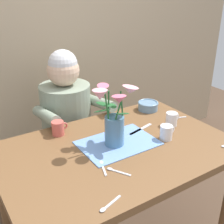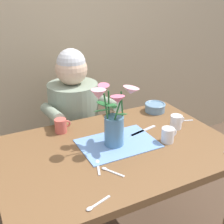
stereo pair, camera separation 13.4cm
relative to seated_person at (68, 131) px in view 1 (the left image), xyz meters
The scene contains 14 objects.
wood_panel_backdrop 0.81m from the seated_person, 89.10° to the left, with size 4.00×0.10×2.50m, color tan.
dining_table 0.62m from the seated_person, 89.37° to the right, with size 1.20×0.80×0.74m.
seated_person is the anchor object (origin of this frame).
striped_placemat 0.62m from the seated_person, 87.05° to the right, with size 0.40×0.28×0.01m, color #6B93D1.
flower_vase 0.67m from the seated_person, 89.61° to the right, with size 0.28×0.22×0.32m.
ceramic_bowl 0.59m from the seated_person, 36.46° to the right, with size 0.14×0.14×0.06m.
dinner_knife 0.60m from the seated_person, 66.76° to the right, with size 0.19×0.02×0.01m, color silver.
coffee_cup 0.44m from the seated_person, 120.74° to the right, with size 0.09×0.07×0.08m.
tea_cup 0.75m from the seated_person, 54.39° to the right, with size 0.09×0.07×0.08m.
ceramic_mug 0.77m from the seated_person, 68.08° to the right, with size 0.09×0.07×0.08m.
spoon_0 0.75m from the seated_person, 46.35° to the right, with size 0.12×0.05×0.01m.
spoon_1 0.76m from the seated_person, 101.46° to the right, with size 0.05×0.12×0.01m.
spoon_2 1.01m from the seated_person, 105.62° to the right, with size 0.12×0.05×0.01m.
spoon_4 0.81m from the seated_person, 98.62° to the right, with size 0.07×0.11×0.01m.
Camera 1 is at (-0.72, -1.07, 1.52)m, focal length 46.34 mm.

